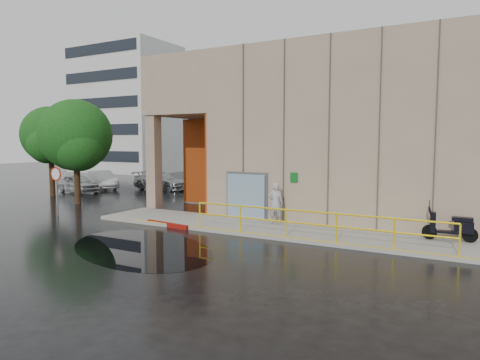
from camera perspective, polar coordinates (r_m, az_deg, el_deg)
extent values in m
plane|color=black|center=(15.01, -10.61, -8.96)|extent=(120.00, 120.00, 0.00)
cube|color=gray|center=(16.97, 10.05, -7.05)|extent=(20.00, 3.00, 0.15)
cube|color=gray|center=(22.48, 20.46, 5.74)|extent=(16.00, 10.00, 8.00)
cube|color=gray|center=(26.05, -2.13, 11.44)|extent=(4.00, 10.00, 3.00)
cube|color=gray|center=(23.10, -11.41, 2.21)|extent=(0.60, 0.60, 5.00)
cube|color=#99310E|center=(24.65, -3.89, 2.48)|extent=(3.80, 0.15, 4.90)
cube|color=#99310E|center=(22.13, -2.08, 2.19)|extent=(0.10, 3.50, 4.90)
cube|color=#7E99AD|center=(19.53, 0.80, -2.18)|extent=(1.90, 0.10, 2.00)
cube|color=slate|center=(19.60, 0.91, -2.15)|extent=(2.10, 0.06, 2.20)
cube|color=#0D5B1C|center=(18.53, 7.19, 0.34)|extent=(0.32, 0.04, 0.42)
cylinder|color=yellow|center=(15.44, 9.39, -4.19)|extent=(9.50, 0.06, 0.06)
cylinder|color=yellow|center=(15.52, 9.36, -5.83)|extent=(9.50, 0.06, 0.06)
cube|color=silver|center=(54.25, -14.96, 9.03)|extent=(12.00, 8.00, 15.00)
imported|color=#A7A7AC|center=(18.28, 4.76, -3.07)|extent=(0.75, 0.63, 1.76)
cylinder|color=black|center=(16.86, 23.93, -6.35)|extent=(0.52, 0.14, 0.52)
cylinder|color=black|center=(16.91, 28.32, -6.49)|extent=(0.52, 0.14, 0.52)
cylinder|color=slate|center=(22.87, -23.18, -1.77)|extent=(0.07, 0.07, 2.11)
cylinder|color=#B02B0F|center=(22.76, -23.33, 0.74)|extent=(0.73, 0.05, 0.73)
cylinder|color=white|center=(22.74, -23.38, 0.74)|extent=(0.57, 0.02, 0.57)
cube|color=maroon|center=(18.68, -9.72, -5.88)|extent=(2.40, 0.51, 0.18)
cube|color=black|center=(15.26, -13.04, -8.76)|extent=(7.71, 6.46, 0.01)
imported|color=#BABCC2|center=(32.61, -20.81, -0.45)|extent=(4.10, 2.32, 1.31)
imported|color=white|center=(34.80, -17.99, 0.03)|extent=(4.44, 3.26, 1.40)
imported|color=#A0A2A7|center=(32.95, -10.48, -0.12)|extent=(4.69, 2.05, 1.34)
cylinder|color=black|center=(26.67, -20.88, -0.04)|extent=(0.36, 0.36, 2.77)
sphere|color=#144C12|center=(26.58, -21.06, 5.60)|extent=(4.13, 4.13, 4.13)
sphere|color=#144C12|center=(25.91, -20.73, 4.26)|extent=(2.89, 2.89, 2.89)
cylinder|color=black|center=(31.19, -23.78, 0.74)|extent=(0.36, 0.36, 2.97)
sphere|color=#2E611F|center=(31.12, -23.95, 5.53)|extent=(3.74, 3.74, 3.74)
sphere|color=#2E611F|center=(30.30, -24.24, 4.48)|extent=(2.62, 2.62, 2.62)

